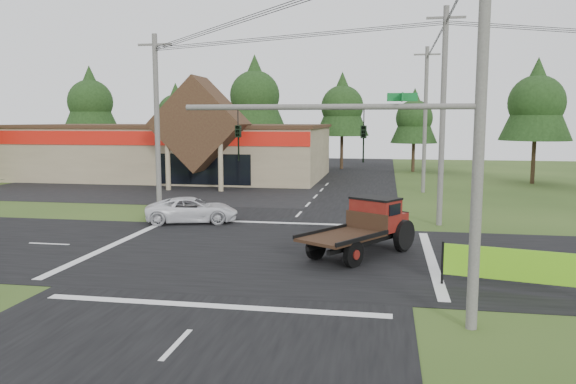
# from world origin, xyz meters

# --- Properties ---
(ground) EXTENTS (120.00, 120.00, 0.00)m
(ground) POSITION_xyz_m (0.00, 0.00, 0.00)
(ground) COLOR #2A4117
(ground) RESTS_ON ground
(road_ns) EXTENTS (12.00, 120.00, 0.02)m
(road_ns) POSITION_xyz_m (0.00, 0.00, 0.01)
(road_ns) COLOR black
(road_ns) RESTS_ON ground
(road_ew) EXTENTS (120.00, 12.00, 0.02)m
(road_ew) POSITION_xyz_m (0.00, 0.00, 0.01)
(road_ew) COLOR black
(road_ew) RESTS_ON ground
(parking_apron) EXTENTS (28.00, 14.00, 0.02)m
(parking_apron) POSITION_xyz_m (-14.00, 19.00, 0.01)
(parking_apron) COLOR black
(parking_apron) RESTS_ON ground
(cvs_building) EXTENTS (30.40, 18.20, 9.19)m
(cvs_building) POSITION_xyz_m (-15.70, 29.57, 2.78)
(cvs_building) COLOR gray
(cvs_building) RESTS_ON ground
(traffic_signal_mast) EXTENTS (8.12, 0.24, 7.00)m
(traffic_signal_mast) POSITION_xyz_m (5.82, -7.50, 4.43)
(traffic_signal_mast) COLOR #595651
(traffic_signal_mast) RESTS_ON ground
(utility_pole_nr) EXTENTS (2.00, 0.30, 11.00)m
(utility_pole_nr) POSITION_xyz_m (7.50, -7.50, 5.64)
(utility_pole_nr) COLOR #595651
(utility_pole_nr) RESTS_ON ground
(utility_pole_nw) EXTENTS (2.00, 0.30, 10.50)m
(utility_pole_nw) POSITION_xyz_m (-8.00, 8.00, 5.39)
(utility_pole_nw) COLOR #595651
(utility_pole_nw) RESTS_ON ground
(utility_pole_ne) EXTENTS (2.00, 0.30, 11.50)m
(utility_pole_ne) POSITION_xyz_m (8.00, 8.00, 5.89)
(utility_pole_ne) COLOR #595651
(utility_pole_ne) RESTS_ON ground
(utility_pole_n) EXTENTS (2.00, 0.30, 11.20)m
(utility_pole_n) POSITION_xyz_m (8.00, 22.00, 5.74)
(utility_pole_n) COLOR #595651
(utility_pole_n) RESTS_ON ground
(tree_row_a) EXTENTS (6.72, 6.72, 12.12)m
(tree_row_a) POSITION_xyz_m (-30.00, 40.00, 8.05)
(tree_row_a) COLOR #332316
(tree_row_a) RESTS_ON ground
(tree_row_b) EXTENTS (5.60, 5.60, 10.10)m
(tree_row_b) POSITION_xyz_m (-20.00, 42.00, 6.70)
(tree_row_b) COLOR #332316
(tree_row_b) RESTS_ON ground
(tree_row_c) EXTENTS (7.28, 7.28, 13.13)m
(tree_row_c) POSITION_xyz_m (-10.00, 41.00, 8.72)
(tree_row_c) COLOR #332316
(tree_row_c) RESTS_ON ground
(tree_row_d) EXTENTS (6.16, 6.16, 11.11)m
(tree_row_d) POSITION_xyz_m (0.00, 42.00, 7.38)
(tree_row_d) COLOR #332316
(tree_row_d) RESTS_ON ground
(tree_row_e) EXTENTS (5.04, 5.04, 9.09)m
(tree_row_e) POSITION_xyz_m (8.00, 40.00, 6.03)
(tree_row_e) COLOR #332316
(tree_row_e) RESTS_ON ground
(tree_side_ne) EXTENTS (6.16, 6.16, 11.11)m
(tree_side_ne) POSITION_xyz_m (18.00, 30.00, 7.38)
(tree_side_ne) COLOR #332316
(tree_side_ne) RESTS_ON ground
(antique_flatbed_truck) EXTENTS (4.97, 6.02, 2.40)m
(antique_flatbed_truck) POSITION_xyz_m (4.08, 0.24, 1.20)
(antique_flatbed_truck) COLOR #5D110D
(antique_flatbed_truck) RESTS_ON ground
(roadside_banner) EXTENTS (4.36, 1.08, 1.52)m
(roadside_banner) POSITION_xyz_m (9.22, -3.86, 0.76)
(roadside_banner) COLOR #65B317
(roadside_banner) RESTS_ON ground
(white_pickup) EXTENTS (5.45, 3.57, 1.39)m
(white_pickup) POSITION_xyz_m (-5.43, 6.46, 0.70)
(white_pickup) COLOR white
(white_pickup) RESTS_ON ground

